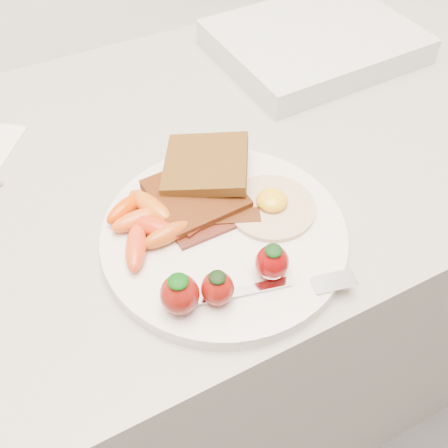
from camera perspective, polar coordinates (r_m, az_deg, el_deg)
name	(u,v)px	position (r m, az deg, el deg)	size (l,w,h in m)	color
counter	(176,333)	(1.01, -5.56, -12.28)	(2.00, 0.60, 0.90)	gray
plate	(224,235)	(0.55, 0.00, -1.28)	(0.27, 0.27, 0.02)	silver
toast_lower	(195,195)	(0.57, -3.29, 3.31)	(0.10, 0.10, 0.01)	#321805
toast_upper	(206,164)	(0.59, -2.08, 6.88)	(0.10, 0.10, 0.01)	#341E05
fried_egg	(272,205)	(0.56, 5.46, 2.16)	(0.12, 0.12, 0.02)	silver
bacon_strips	(216,220)	(0.55, -0.95, 0.51)	(0.10, 0.06, 0.01)	black
baby_carrots	(145,223)	(0.54, -8.99, 0.07)	(0.09, 0.12, 0.02)	#D75215
strawberries	(220,282)	(0.48, -0.52, -6.64)	(0.13, 0.04, 0.05)	maroon
fork	(284,287)	(0.50, 6.83, -7.11)	(0.16, 0.06, 0.00)	silver
appliance	(314,42)	(0.86, 10.27, 19.82)	(0.30, 0.24, 0.04)	silver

